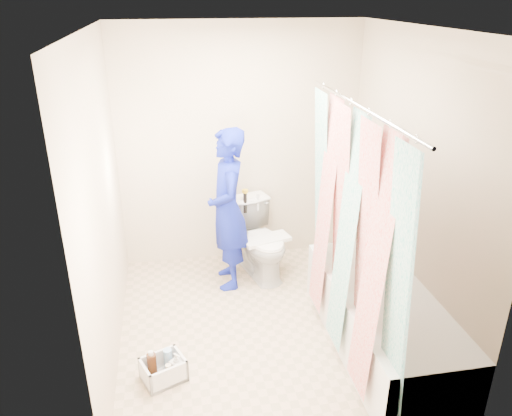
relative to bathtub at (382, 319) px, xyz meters
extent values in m
plane|color=tan|center=(-0.85, 0.43, -0.27)|extent=(2.60, 2.60, 0.00)
cube|color=white|center=(-0.85, 0.43, 2.13)|extent=(2.40, 2.60, 0.02)
cube|color=beige|center=(-0.85, 1.73, 0.93)|extent=(2.40, 0.02, 2.40)
cube|color=beige|center=(-0.85, -0.88, 0.93)|extent=(2.40, 0.02, 2.40)
cube|color=beige|center=(-2.05, 0.43, 0.93)|extent=(0.02, 2.60, 2.40)
cube|color=beige|center=(0.35, 0.43, 0.93)|extent=(0.02, 2.60, 2.40)
cube|color=silver|center=(0.00, 0.00, -0.02)|extent=(0.70, 1.75, 0.50)
cube|color=white|center=(0.00, 0.00, 0.19)|extent=(0.58, 1.63, 0.06)
cylinder|color=silver|center=(-0.33, 0.00, 1.68)|extent=(0.02, 1.90, 0.02)
cube|color=silver|center=(-0.33, 0.00, 0.75)|extent=(0.06, 1.75, 1.80)
imported|color=white|center=(-0.72, 1.29, 0.10)|extent=(0.59, 0.81, 0.74)
cube|color=white|center=(-0.69, 1.18, 0.17)|extent=(0.49, 0.31, 0.03)
cylinder|color=black|center=(-0.85, 1.46, 0.45)|extent=(0.04, 0.04, 0.22)
cylinder|color=yellow|center=(-0.85, 1.46, 0.57)|extent=(0.06, 0.06, 0.03)
cylinder|color=silver|center=(-0.71, 1.50, 0.43)|extent=(0.03, 0.03, 0.18)
imported|color=navy|center=(-1.05, 1.19, 0.50)|extent=(0.37, 0.56, 1.54)
cube|color=silver|center=(-1.70, -0.07, -0.25)|extent=(0.36, 0.33, 0.03)
cube|color=silver|center=(-1.83, -0.12, -0.18)|extent=(0.11, 0.23, 0.18)
cube|color=silver|center=(-1.57, -0.01, -0.18)|extent=(0.11, 0.23, 0.18)
cube|color=silver|center=(-1.66, -0.17, -0.18)|extent=(0.28, 0.13, 0.18)
cube|color=silver|center=(-1.74, 0.03, -0.18)|extent=(0.28, 0.13, 0.18)
cylinder|color=#3C1D0C|center=(-1.78, -0.06, -0.14)|extent=(0.07, 0.07, 0.20)
cylinder|color=white|center=(-1.67, 0.00, -0.15)|extent=(0.06, 0.06, 0.18)
cylinder|color=beige|center=(-1.66, -0.11, -0.17)|extent=(0.04, 0.04, 0.13)
cylinder|color=#3C1D0C|center=(-1.74, -0.15, -0.21)|extent=(0.06, 0.06, 0.06)
cylinder|color=gold|center=(-1.74, -0.15, -0.17)|extent=(0.06, 0.06, 0.01)
imported|color=silver|center=(-1.60, -0.07, -0.14)|extent=(0.12, 0.12, 0.19)
camera|label=1|loc=(-1.55, -3.01, 2.36)|focal=35.00mm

